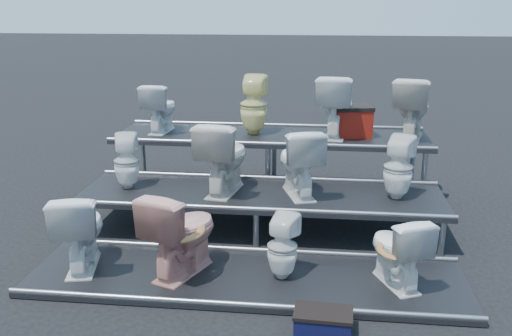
# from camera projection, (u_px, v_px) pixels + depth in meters

# --- Properties ---
(ground) EXTENTS (80.00, 80.00, 0.00)m
(ground) POSITION_uv_depth(u_px,v_px,m) (261.00, 230.00, 6.76)
(ground) COLOR black
(ground) RESTS_ON ground
(tier_front) EXTENTS (4.20, 1.20, 0.06)m
(tier_front) POSITION_uv_depth(u_px,v_px,m) (246.00, 278.00, 5.52)
(tier_front) COLOR black
(tier_front) RESTS_ON ground
(tier_mid) EXTENTS (4.20, 1.20, 0.46)m
(tier_mid) POSITION_uv_depth(u_px,v_px,m) (261.00, 211.00, 6.70)
(tier_mid) COLOR black
(tier_mid) RESTS_ON ground
(tier_back) EXTENTS (4.20, 1.20, 0.86)m
(tier_back) POSITION_uv_depth(u_px,v_px,m) (271.00, 165.00, 7.88)
(tier_back) COLOR black
(tier_back) RESTS_ON ground
(toilet_0) EXTENTS (0.61, 0.87, 0.80)m
(toilet_0) POSITION_uv_depth(u_px,v_px,m) (80.00, 229.00, 5.58)
(toilet_0) COLOR white
(toilet_0) RESTS_ON tier_front
(toilet_1) EXTENTS (0.75, 0.95, 0.85)m
(toilet_1) POSITION_uv_depth(u_px,v_px,m) (182.00, 232.00, 5.46)
(toilet_1) COLOR tan
(toilet_1) RESTS_ON tier_front
(toilet_2) EXTENTS (0.36, 0.37, 0.64)m
(toilet_2) POSITION_uv_depth(u_px,v_px,m) (282.00, 247.00, 5.38)
(toilet_2) COLOR white
(toilet_2) RESTS_ON tier_front
(toilet_3) EXTENTS (0.63, 0.78, 0.70)m
(toilet_3) POSITION_uv_depth(u_px,v_px,m) (397.00, 249.00, 5.25)
(toilet_3) COLOR white
(toilet_3) RESTS_ON tier_front
(toilet_4) EXTENTS (0.36, 0.37, 0.66)m
(toilet_4) POSITION_uv_depth(u_px,v_px,m) (127.00, 161.00, 6.72)
(toilet_4) COLOR white
(toilet_4) RESTS_ON tier_mid
(toilet_5) EXTENTS (0.60, 0.90, 0.85)m
(toilet_5) POSITION_uv_depth(u_px,v_px,m) (224.00, 156.00, 6.56)
(toilet_5) COLOR beige
(toilet_5) RESTS_ON tier_mid
(toilet_6) EXTENTS (0.65, 0.87, 0.79)m
(toilet_6) POSITION_uv_depth(u_px,v_px,m) (299.00, 161.00, 6.47)
(toilet_6) COLOR white
(toilet_6) RESTS_ON tier_mid
(toilet_7) EXTENTS (0.43, 0.43, 0.72)m
(toilet_7) POSITION_uv_depth(u_px,v_px,m) (398.00, 168.00, 6.36)
(toilet_7) COLOR white
(toilet_7) RESTS_ON tier_mid
(toilet_8) EXTENTS (0.43, 0.69, 0.67)m
(toilet_8) POSITION_uv_depth(u_px,v_px,m) (160.00, 108.00, 7.84)
(toilet_8) COLOR white
(toilet_8) RESTS_ON tier_back
(toilet_9) EXTENTS (0.38, 0.39, 0.80)m
(toilet_9) POSITION_uv_depth(u_px,v_px,m) (254.00, 105.00, 7.67)
(toilet_9) COLOR #EEE492
(toilet_9) RESTS_ON tier_back
(toilet_10) EXTENTS (0.56, 0.86, 0.83)m
(toilet_10) POSITION_uv_depth(u_px,v_px,m) (336.00, 106.00, 7.55)
(toilet_10) COLOR white
(toilet_10) RESTS_ON tier_back
(toilet_11) EXTENTS (0.63, 0.88, 0.81)m
(toilet_11) POSITION_uv_depth(u_px,v_px,m) (412.00, 108.00, 7.44)
(toilet_11) COLOR beige
(toilet_11) RESTS_ON tier_back
(red_crate) EXTENTS (0.58, 0.50, 0.36)m
(red_crate) POSITION_uv_depth(u_px,v_px,m) (351.00, 123.00, 7.62)
(red_crate) COLOR maroon
(red_crate) RESTS_ON tier_back
(step_stool) EXTENTS (0.47, 0.30, 0.16)m
(step_stool) POSITION_uv_depth(u_px,v_px,m) (323.00, 323.00, 4.65)
(step_stool) COLOR black
(step_stool) RESTS_ON ground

